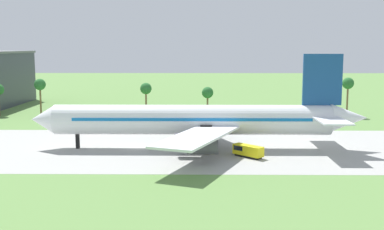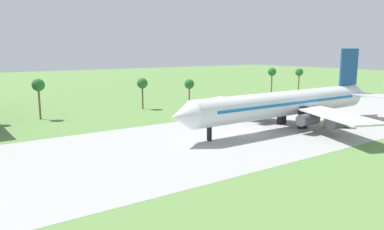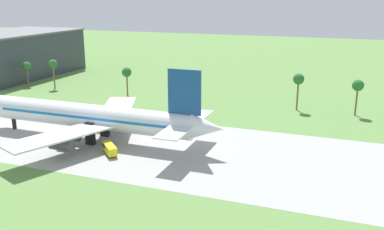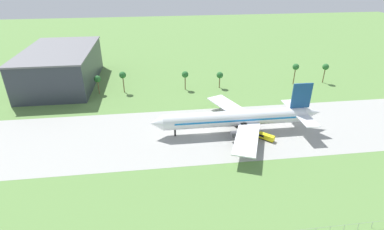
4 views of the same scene
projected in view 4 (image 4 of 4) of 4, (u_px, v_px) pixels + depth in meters
ground_plane at (205, 133)px, 124.53m from camera, size 600.00×600.00×0.00m
taxiway_strip at (205, 133)px, 124.52m from camera, size 320.00×44.00×0.02m
jet_airliner at (239, 118)px, 122.58m from camera, size 71.49×53.52×20.21m
baggage_tug at (266, 137)px, 119.09m from camera, size 5.99×5.95×2.38m
terminal_building at (61, 67)px, 170.00m from camera, size 36.72×61.20×20.12m
palm_tree_row at (211, 73)px, 164.16m from camera, size 131.31×3.60×12.23m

